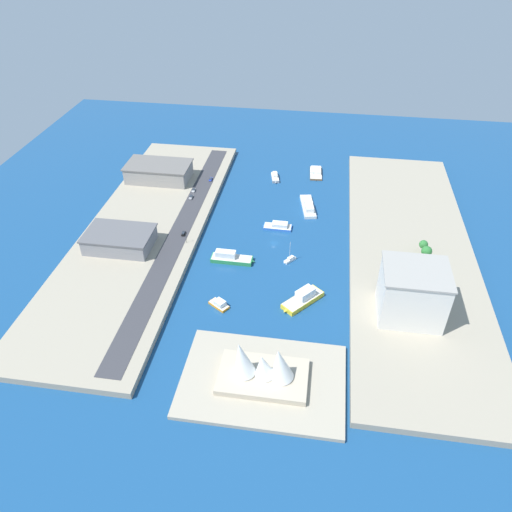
{
  "coord_description": "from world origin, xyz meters",
  "views": [
    {
      "loc": [
        -25.17,
        236.92,
        169.93
      ],
      "look_at": [
        7.53,
        20.94,
        5.22
      ],
      "focal_mm": 34.28,
      "sensor_mm": 36.0,
      "label": 1
    }
  ],
  "objects_px": {
    "warehouse_low_gray": "(120,239)",
    "sailboat_small_white": "(290,259)",
    "ferry_white_commuter": "(308,206)",
    "barge_flat_brown": "(316,172)",
    "ferry_yellow_fast": "(303,298)",
    "ferry_green_doubledeck": "(230,258)",
    "opera_landmark": "(262,368)",
    "hotel_broad_white": "(412,293)",
    "water_taxi_orange": "(219,304)",
    "yacht_sleek_gray": "(275,177)",
    "suv_black": "(183,233)",
    "carpark_squat_concrete": "(159,171)",
    "hatchback_blue": "(211,179)",
    "traffic_light_waterfront": "(186,236)",
    "catamaran_blue": "(278,226)",
    "van_white": "(194,190)",
    "sedan_silver": "(191,197)"
  },
  "relations": [
    {
      "from": "suv_black",
      "to": "hatchback_blue",
      "type": "bearing_deg",
      "value": -90.68
    },
    {
      "from": "ferry_yellow_fast",
      "to": "hotel_broad_white",
      "type": "relative_size",
      "value": 0.76
    },
    {
      "from": "sailboat_small_white",
      "to": "carpark_squat_concrete",
      "type": "bearing_deg",
      "value": -37.5
    },
    {
      "from": "sailboat_small_white",
      "to": "warehouse_low_gray",
      "type": "bearing_deg",
      "value": 3.17
    },
    {
      "from": "ferry_yellow_fast",
      "to": "catamaran_blue",
      "type": "distance_m",
      "value": 68.95
    },
    {
      "from": "ferry_green_doubledeck",
      "to": "catamaran_blue",
      "type": "bearing_deg",
      "value": -121.85
    },
    {
      "from": "hotel_broad_white",
      "to": "hatchback_blue",
      "type": "height_order",
      "value": "hotel_broad_white"
    },
    {
      "from": "van_white",
      "to": "carpark_squat_concrete",
      "type": "bearing_deg",
      "value": -25.93
    },
    {
      "from": "ferry_green_doubledeck",
      "to": "opera_landmark",
      "type": "height_order",
      "value": "opera_landmark"
    },
    {
      "from": "warehouse_low_gray",
      "to": "van_white",
      "type": "height_order",
      "value": "warehouse_low_gray"
    },
    {
      "from": "warehouse_low_gray",
      "to": "suv_black",
      "type": "xyz_separation_m",
      "value": [
        -32.81,
        -16.91,
        -3.96
      ]
    },
    {
      "from": "ferry_yellow_fast",
      "to": "water_taxi_orange",
      "type": "distance_m",
      "value": 42.92
    },
    {
      "from": "ferry_yellow_fast",
      "to": "water_taxi_orange",
      "type": "bearing_deg",
      "value": 13.02
    },
    {
      "from": "barge_flat_brown",
      "to": "sailboat_small_white",
      "type": "distance_m",
      "value": 109.68
    },
    {
      "from": "suv_black",
      "to": "warehouse_low_gray",
      "type": "bearing_deg",
      "value": 27.26
    },
    {
      "from": "warehouse_low_gray",
      "to": "ferry_yellow_fast",
      "type": "bearing_deg",
      "value": 165.47
    },
    {
      "from": "traffic_light_waterfront",
      "to": "ferry_yellow_fast",
      "type": "bearing_deg",
      "value": 152.38
    },
    {
      "from": "ferry_yellow_fast",
      "to": "opera_landmark",
      "type": "height_order",
      "value": "opera_landmark"
    },
    {
      "from": "carpark_squat_concrete",
      "to": "hotel_broad_white",
      "type": "bearing_deg",
      "value": 144.53
    },
    {
      "from": "ferry_green_doubledeck",
      "to": "sailboat_small_white",
      "type": "height_order",
      "value": "sailboat_small_white"
    },
    {
      "from": "warehouse_low_gray",
      "to": "sailboat_small_white",
      "type": "bearing_deg",
      "value": -176.83
    },
    {
      "from": "sailboat_small_white",
      "to": "suv_black",
      "type": "distance_m",
      "value": 66.43
    },
    {
      "from": "yacht_sleek_gray",
      "to": "ferry_green_doubledeck",
      "type": "bearing_deg",
      "value": 82.45
    },
    {
      "from": "water_taxi_orange",
      "to": "carpark_squat_concrete",
      "type": "xyz_separation_m",
      "value": [
        69.18,
        -120.67,
        7.89
      ]
    },
    {
      "from": "yacht_sleek_gray",
      "to": "ferry_yellow_fast",
      "type": "height_order",
      "value": "ferry_yellow_fast"
    },
    {
      "from": "warehouse_low_gray",
      "to": "sedan_silver",
      "type": "relative_size",
      "value": 7.57
    },
    {
      "from": "catamaran_blue",
      "to": "opera_landmark",
      "type": "height_order",
      "value": "opera_landmark"
    },
    {
      "from": "yacht_sleek_gray",
      "to": "sedan_silver",
      "type": "distance_m",
      "value": 66.96
    },
    {
      "from": "catamaran_blue",
      "to": "sedan_silver",
      "type": "height_order",
      "value": "sedan_silver"
    },
    {
      "from": "opera_landmark",
      "to": "hotel_broad_white",
      "type": "bearing_deg",
      "value": -142.89
    },
    {
      "from": "catamaran_blue",
      "to": "traffic_light_waterfront",
      "type": "bearing_deg",
      "value": 29.25
    },
    {
      "from": "warehouse_low_gray",
      "to": "suv_black",
      "type": "height_order",
      "value": "warehouse_low_gray"
    },
    {
      "from": "warehouse_low_gray",
      "to": "opera_landmark",
      "type": "height_order",
      "value": "opera_landmark"
    },
    {
      "from": "ferry_white_commuter",
      "to": "catamaran_blue",
      "type": "height_order",
      "value": "ferry_white_commuter"
    },
    {
      "from": "carpark_squat_concrete",
      "to": "hatchback_blue",
      "type": "height_order",
      "value": "carpark_squat_concrete"
    },
    {
      "from": "ferry_white_commuter",
      "to": "barge_flat_brown",
      "type": "xyz_separation_m",
      "value": [
        -2.44,
        -50.91,
        -0.51
      ]
    },
    {
      "from": "ferry_yellow_fast",
      "to": "ferry_green_doubledeck",
      "type": "height_order",
      "value": "ferry_yellow_fast"
    },
    {
      "from": "sailboat_small_white",
      "to": "catamaran_blue",
      "type": "bearing_deg",
      "value": -72.43
    },
    {
      "from": "hatchback_blue",
      "to": "suv_black",
      "type": "bearing_deg",
      "value": 89.32
    },
    {
      "from": "warehouse_low_gray",
      "to": "hotel_broad_white",
      "type": "height_order",
      "value": "hotel_broad_white"
    },
    {
      "from": "ferry_green_doubledeck",
      "to": "barge_flat_brown",
      "type": "xyz_separation_m",
      "value": [
        -42.65,
        -114.38,
        -0.99
      ]
    },
    {
      "from": "catamaran_blue",
      "to": "carpark_squat_concrete",
      "type": "height_order",
      "value": "carpark_squat_concrete"
    },
    {
      "from": "hotel_broad_white",
      "to": "traffic_light_waterfront",
      "type": "relative_size",
      "value": 4.74
    },
    {
      "from": "barge_flat_brown",
      "to": "ferry_yellow_fast",
      "type": "bearing_deg",
      "value": 90.35
    },
    {
      "from": "catamaran_blue",
      "to": "van_white",
      "type": "bearing_deg",
      "value": -26.63
    },
    {
      "from": "van_white",
      "to": "ferry_white_commuter",
      "type": "bearing_deg",
      "value": 176.2
    },
    {
      "from": "ferry_white_commuter",
      "to": "barge_flat_brown",
      "type": "height_order",
      "value": "ferry_white_commuter"
    },
    {
      "from": "traffic_light_waterfront",
      "to": "catamaran_blue",
      "type": "bearing_deg",
      "value": -150.75
    },
    {
      "from": "suv_black",
      "to": "traffic_light_waterfront",
      "type": "xyz_separation_m",
      "value": [
        -3.96,
        7.61,
        3.4
      ]
    },
    {
      "from": "barge_flat_brown",
      "to": "hatchback_blue",
      "type": "distance_m",
      "value": 78.91
    }
  ]
}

